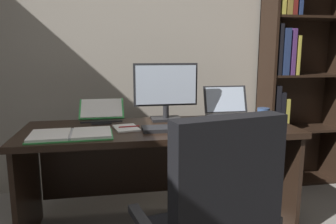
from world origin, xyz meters
TOP-DOWN VIEW (x-y plane):
  - wall_back at (0.00, 2.06)m, footprint 4.63×0.12m
  - desk at (-0.01, 1.25)m, footprint 1.85×0.68m
  - bookshelf at (1.35, 1.82)m, footprint 0.76×0.33m
  - monitor at (0.07, 1.39)m, footprint 0.48×0.16m
  - laptop at (0.58, 1.39)m, footprint 0.36×0.31m
  - keyboard at (0.07, 1.06)m, footprint 0.42×0.15m
  - computer_mouse at (0.37, 1.06)m, footprint 0.06×0.10m
  - reading_stand_with_book at (-0.41, 1.44)m, footprint 0.32×0.25m
  - open_binder at (-0.58, 1.01)m, footprint 0.51×0.31m
  - notepad at (-0.24, 1.15)m, footprint 0.18×0.23m
  - pen at (-0.22, 1.15)m, footprint 0.14×0.02m
  - coffee_mug at (0.78, 1.24)m, footprint 0.09×0.09m

SIDE VIEW (x-z plane):
  - desk at x=-0.01m, z-range 0.17..0.93m
  - notepad at x=-0.24m, z-range 0.75..0.76m
  - open_binder at x=-0.58m, z-range 0.75..0.78m
  - keyboard at x=0.07m, z-range 0.75..0.78m
  - pen at x=-0.22m, z-range 0.76..0.77m
  - computer_mouse at x=0.37m, z-range 0.75..0.79m
  - coffee_mug at x=0.78m, z-range 0.75..0.85m
  - laptop at x=0.58m, z-range 0.69..0.92m
  - reading_stand_with_book at x=-0.41m, z-range 0.75..0.91m
  - monitor at x=0.07m, z-range 0.76..1.18m
  - bookshelf at x=1.35m, z-range -0.01..2.08m
  - wall_back at x=0.00m, z-range 0.00..2.55m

